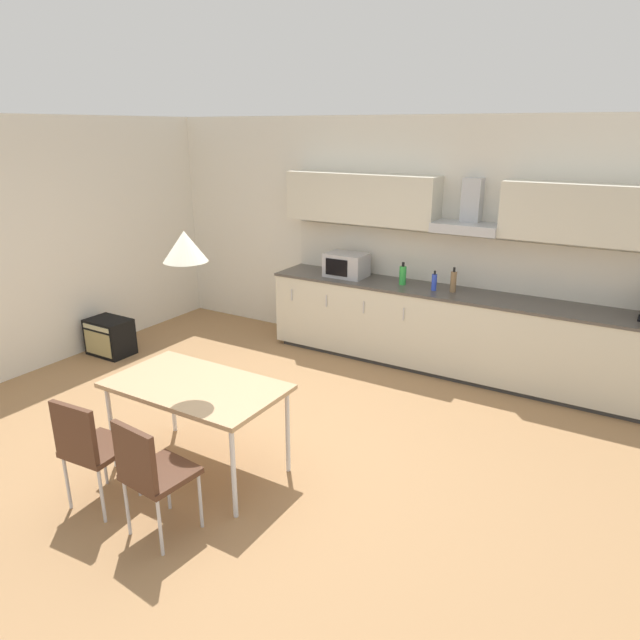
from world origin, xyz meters
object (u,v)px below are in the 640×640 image
Objects in this scene: bottle_green at (403,275)px; dining_table at (196,390)px; guitar_amp at (110,337)px; chair_near_left at (88,443)px; chair_near_right at (150,469)px; microwave at (346,265)px; pendant_lamp at (185,246)px; bottle_blue at (434,282)px; bottle_brown at (453,281)px.

bottle_green is 0.19× the size of dining_table.
chair_near_left is at bearing -41.69° from guitar_amp.
bottle_green is 0.30× the size of chair_near_right.
microwave is 3.04m from pendant_lamp.
bottle_green is at bearing 87.67° from chair_near_right.
microwave is 3.79m from chair_near_right.
bottle_blue is at bearing 73.74° from pendant_lamp.
dining_table is at bearing 0.00° from pendant_lamp.
bottle_brown is 0.20× the size of dining_table.
bottle_brown is (1.32, 0.00, -0.02)m from microwave.
bottle_green is 0.50× the size of guitar_amp.
chair_near_left and chair_near_right have the same top height.
chair_near_left is at bearing -107.34° from bottle_blue.
guitar_amp is 1.62× the size of pendant_lamp.
dining_table is 4.26× the size of pendant_lamp.
dining_table is at bearing -84.64° from microwave.
chair_near_right is at bearing -101.32° from bottle_brown.
microwave reaches higher than dining_table.
microwave reaches higher than guitar_amp.
pendant_lamp is at bearing 180.00° from dining_table.
microwave is at bearing 95.36° from pendant_lamp.
dining_table is (-0.45, -2.94, -0.33)m from bottle_green.
dining_table is 0.85m from chair_near_right.
dining_table is at bearing 68.75° from chair_near_left.
dining_table is (0.28, -2.93, -0.36)m from microwave.
microwave is 0.92× the size of guitar_amp.
chair_near_right is 2.72× the size of pendant_lamp.
bottle_brown is 0.52× the size of guitar_amp.
bottle_green is 3.58m from guitar_amp.
microwave is 1.12m from bottle_blue.
microwave reaches higher than chair_near_left.
bottle_green reaches higher than chair_near_right.
bottle_brown is 1.06× the size of bottle_green.
bottle_green is at bearing 0.19° from microwave.
microwave reaches higher than bottle_blue.
pendant_lamp is (-0.84, -2.89, 0.81)m from bottle_blue.
bottle_blue is 0.81× the size of bottle_brown.
bottle_blue is 3.12m from pendant_lamp.
chair_near_right is at bearing 0.01° from chair_near_left.
chair_near_right is at bearing -98.43° from bottle_blue.
bottle_blue is 0.25× the size of chair_near_left.
bottle_brown is 4.10m from guitar_amp.
dining_table is at bearing -109.55° from bottle_brown.
bottle_brown is at bearing 78.68° from chair_near_right.
chair_near_right is at bearing -68.85° from pendant_lamp.
dining_table is 0.85m from chair_near_left.
bottle_blue is at bearing 73.74° from dining_table.
bottle_brown reaches higher than chair_near_right.
microwave reaches higher than bottle_green.
bottle_brown is at bearing 12.85° from bottle_blue.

